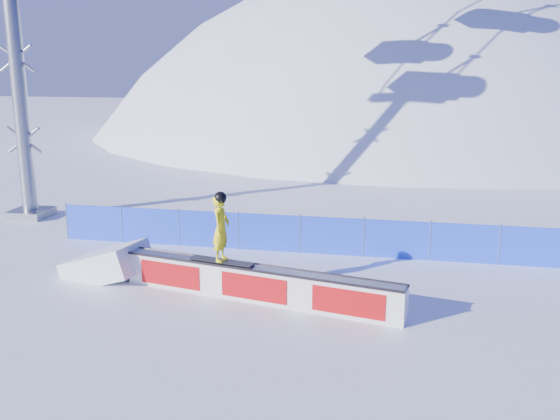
# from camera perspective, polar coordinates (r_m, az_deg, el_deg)

# --- Properties ---
(ground) EXTENTS (160.00, 160.00, 0.00)m
(ground) POSITION_cam_1_polar(r_m,az_deg,el_deg) (15.32, 10.21, -9.49)
(ground) COLOR white
(ground) RESTS_ON ground
(snow_hill) EXTENTS (64.00, 64.00, 64.00)m
(snow_hill) POSITION_cam_1_polar(r_m,az_deg,el_deg) (61.02, 10.47, -9.75)
(snow_hill) COLOR white
(snow_hill) RESTS_ON ground
(safety_fence) EXTENTS (22.05, 0.05, 1.30)m
(safety_fence) POSITION_cam_1_polar(r_m,az_deg,el_deg) (19.37, 10.61, -2.67)
(safety_fence) COLOR blue
(safety_fence) RESTS_ON ground
(rail_box) EXTENTS (7.48, 2.07, 0.90)m
(rail_box) POSITION_cam_1_polar(r_m,az_deg,el_deg) (15.82, -2.04, -6.77)
(rail_box) COLOR white
(rail_box) RESTS_ON ground
(snow_ramp) EXTENTS (2.58, 1.91, 1.45)m
(snow_ramp) POSITION_cam_1_polar(r_m,az_deg,el_deg) (18.37, -15.50, -5.82)
(snow_ramp) COLOR white
(snow_ramp) RESTS_ON ground
(snowboarder) EXTENTS (1.79, 0.67, 1.84)m
(snowboarder) POSITION_cam_1_polar(r_m,az_deg,el_deg) (15.85, -5.41, -1.62)
(snowboarder) COLOR black
(snowboarder) RESTS_ON rail_box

